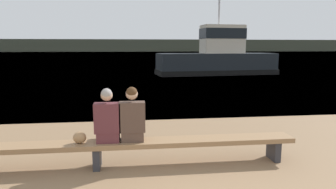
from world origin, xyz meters
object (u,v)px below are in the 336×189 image
(shopping_bag, at_px, (80,138))
(tugboat_red, at_px, (218,59))
(bench_main, at_px, (97,147))
(person_left, at_px, (108,120))
(person_right, at_px, (132,118))

(shopping_bag, xyz_separation_m, tugboat_red, (7.69, 17.82, 0.63))
(bench_main, distance_m, person_left, 0.52)
(person_left, xyz_separation_m, tugboat_red, (7.20, 17.80, 0.33))
(bench_main, xyz_separation_m, person_right, (0.63, 0.01, 0.49))
(person_left, height_order, shopping_bag, person_left)
(bench_main, distance_m, person_right, 0.80)
(bench_main, relative_size, person_left, 7.48)
(bench_main, bearing_deg, shopping_bag, -176.47)
(person_left, height_order, tugboat_red, tugboat_red)
(person_right, height_order, tugboat_red, tugboat_red)
(bench_main, height_order, person_left, person_left)
(person_right, distance_m, shopping_bag, 0.97)
(person_left, xyz_separation_m, person_right, (0.43, -0.00, 0.01))
(tugboat_red, bearing_deg, person_right, 153.76)
(person_right, bearing_deg, bench_main, -179.13)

